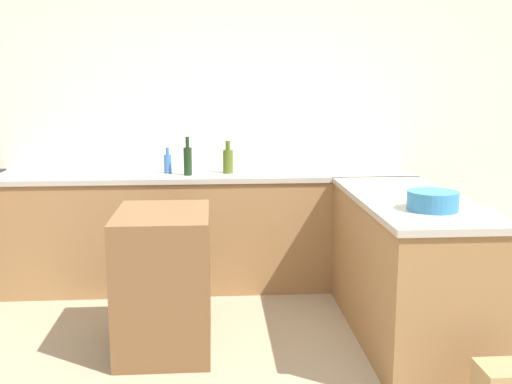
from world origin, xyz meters
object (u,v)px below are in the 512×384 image
mixing_bowl (433,201)px  water_bottle_blue (168,163)px  olive_oil_bottle (228,160)px  wine_bottle_dark (188,160)px  island_table (164,281)px

mixing_bowl → water_bottle_blue: water_bottle_blue is taller
olive_oil_bottle → wine_bottle_dark: 0.33m
water_bottle_blue → olive_oil_bottle: size_ratio=0.80×
water_bottle_blue → wine_bottle_dark: size_ratio=0.68×
mixing_bowl → olive_oil_bottle: bearing=127.5°
olive_oil_bottle → island_table: bearing=-110.6°
olive_oil_bottle → wine_bottle_dark: size_ratio=0.86×
mixing_bowl → olive_oil_bottle: 1.87m
mixing_bowl → wine_bottle_dark: 2.01m
island_table → water_bottle_blue: bearing=92.4°
water_bottle_blue → mixing_bowl: bearing=-43.1°
mixing_bowl → olive_oil_bottle: (-1.14, 1.48, 0.05)m
mixing_bowl → water_bottle_blue: bearing=136.9°
mixing_bowl → wine_bottle_dark: size_ratio=0.97×
island_table → water_bottle_blue: (-0.05, 1.18, 0.58)m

